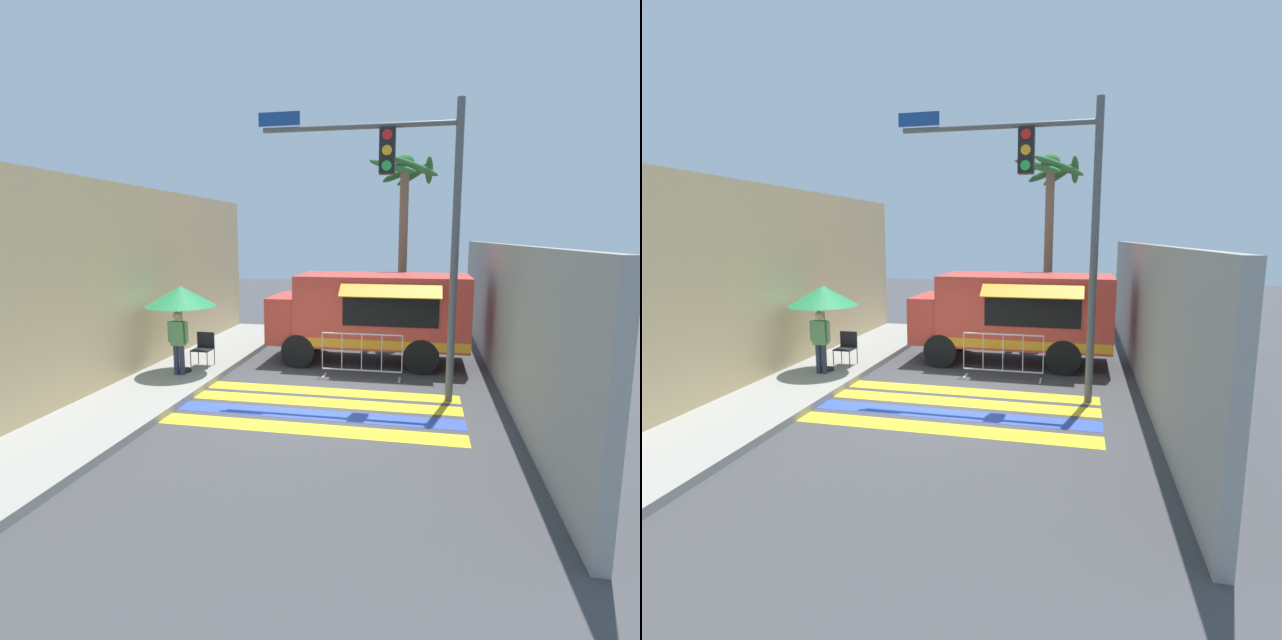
% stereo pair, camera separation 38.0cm
% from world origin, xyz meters
% --- Properties ---
extents(ground_plane, '(60.00, 60.00, 0.00)m').
position_xyz_m(ground_plane, '(0.00, 0.00, 0.00)').
color(ground_plane, '#424244').
extents(sidewalk_left, '(4.40, 16.00, 0.15)m').
position_xyz_m(sidewalk_left, '(-4.72, 0.00, 0.08)').
color(sidewalk_left, '#99968E').
rests_on(sidewalk_left, ground_plane).
extents(building_left_facade, '(0.25, 16.00, 4.72)m').
position_xyz_m(building_left_facade, '(-4.72, 0.00, 2.36)').
color(building_left_facade, '#DBBC84').
rests_on(building_left_facade, ground_plane).
extents(concrete_wall_right, '(0.20, 16.00, 3.32)m').
position_xyz_m(concrete_wall_right, '(4.21, 3.00, 1.66)').
color(concrete_wall_right, gray).
rests_on(concrete_wall_right, ground_plane).
extents(crosswalk_painted, '(6.40, 2.84, 0.01)m').
position_xyz_m(crosswalk_painted, '(0.00, -0.51, 0.00)').
color(crosswalk_painted, yellow).
rests_on(crosswalk_painted, ground_plane).
extents(food_truck, '(5.41, 2.69, 2.47)m').
position_xyz_m(food_truck, '(0.84, 3.62, 1.43)').
color(food_truck, '#D13D33').
rests_on(food_truck, ground_plane).
extents(traffic_signal_pole, '(4.23, 0.29, 6.19)m').
position_xyz_m(traffic_signal_pole, '(2.13, 0.52, 4.18)').
color(traffic_signal_pole, '#515456').
rests_on(traffic_signal_pole, ground_plane).
extents(patio_umbrella, '(1.71, 1.71, 2.16)m').
position_xyz_m(patio_umbrella, '(-3.49, 1.08, 2.05)').
color(patio_umbrella, black).
rests_on(patio_umbrella, sidewalk_left).
extents(folding_chair, '(0.48, 0.48, 0.87)m').
position_xyz_m(folding_chair, '(-3.24, 1.74, 0.67)').
color(folding_chair, '#4C4C51').
rests_on(folding_chair, sidewalk_left).
extents(vendor_person, '(0.53, 0.21, 1.56)m').
position_xyz_m(vendor_person, '(-3.46, 0.81, 1.03)').
color(vendor_person, '#2D3347').
rests_on(vendor_person, sidewalk_left).
extents(barricade_front, '(2.01, 0.44, 1.15)m').
position_xyz_m(barricade_front, '(0.89, 1.87, 0.57)').
color(barricade_front, '#B7BABF').
rests_on(barricade_front, ground_plane).
extents(palm_tree, '(2.25, 2.23, 6.06)m').
position_xyz_m(palm_tree, '(1.68, 6.32, 4.54)').
color(palm_tree, '#7A664C').
rests_on(palm_tree, ground_plane).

